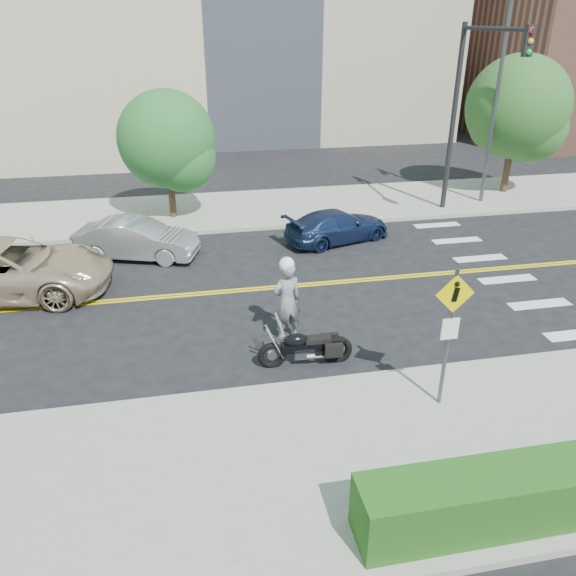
# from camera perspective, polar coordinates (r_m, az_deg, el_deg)

# --- Properties ---
(ground_plane) EXTENTS (120.00, 120.00, 0.00)m
(ground_plane) POSITION_cam_1_polar(r_m,az_deg,el_deg) (16.61, -7.67, -0.48)
(ground_plane) COLOR black
(ground_plane) RESTS_ON ground
(sidewalk_near) EXTENTS (60.00, 5.00, 0.15)m
(sidewalk_near) POSITION_cam_1_polar(r_m,az_deg,el_deg) (10.37, -4.58, -18.43)
(sidewalk_near) COLOR #9E9B91
(sidewalk_near) RESTS_ON ground_plane
(sidewalk_far) EXTENTS (60.00, 5.00, 0.15)m
(sidewalk_far) POSITION_cam_1_polar(r_m,az_deg,el_deg) (23.55, -9.00, 7.65)
(sidewalk_far) COLOR #9E9B91
(sidewalk_far) RESTS_ON ground_plane
(lamp_post) EXTENTS (0.16, 0.16, 8.00)m
(lamp_post) POSITION_cam_1_polar(r_m,az_deg,el_deg) (25.06, 20.32, 17.11)
(lamp_post) COLOR #4C4C51
(lamp_post) RESTS_ON sidewalk_far
(traffic_light) EXTENTS (0.28, 4.50, 7.00)m
(traffic_light) POSITION_cam_1_polar(r_m,az_deg,el_deg) (22.80, 17.81, 18.06)
(traffic_light) COLOR black
(traffic_light) RESTS_ON sidewalk_far
(pedestrian_sign) EXTENTS (0.78, 0.08, 3.00)m
(pedestrian_sign) POSITION_cam_1_polar(r_m,az_deg,el_deg) (11.22, 16.13, -3.70)
(pedestrian_sign) COLOR #4C4C51
(pedestrian_sign) RESTS_ON sidewalk_near
(motorcyclist) EXTENTS (0.86, 0.68, 2.19)m
(motorcyclist) POSITION_cam_1_polar(r_m,az_deg,el_deg) (13.69, -0.12, -1.12)
(motorcyclist) COLOR #ADADB1
(motorcyclist) RESTS_ON ground
(motorcycle) EXTENTS (2.16, 0.72, 1.30)m
(motorcycle) POSITION_cam_1_polar(r_m,az_deg,el_deg) (12.88, 1.84, -5.25)
(motorcycle) COLOR black
(motorcycle) RESTS_ON ground
(suv) EXTENTS (6.10, 3.36, 1.62)m
(suv) POSITION_cam_1_polar(r_m,az_deg,el_deg) (17.94, -26.63, 1.75)
(suv) COLOR beige
(suv) RESTS_ON ground
(parked_car_silver) EXTENTS (4.23, 2.55, 1.32)m
(parked_car_silver) POSITION_cam_1_polar(r_m,az_deg,el_deg) (19.32, -15.12, 4.81)
(parked_car_silver) COLOR #9EA2A6
(parked_car_silver) RESTS_ON ground
(parked_car_blue) EXTENTS (4.21, 2.71, 1.14)m
(parked_car_blue) POSITION_cam_1_polar(r_m,az_deg,el_deg) (20.24, 5.04, 6.30)
(parked_car_blue) COLOR navy
(parked_car_blue) RESTS_ON ground
(tree_far_a) EXTENTS (3.65, 3.65, 4.99)m
(tree_far_a) POSITION_cam_1_polar(r_m,az_deg,el_deg) (22.21, -12.23, 14.53)
(tree_far_a) COLOR #382619
(tree_far_a) RESTS_ON ground
(tree_far_b) EXTENTS (4.34, 4.34, 6.01)m
(tree_far_b) POSITION_cam_1_polar(r_m,az_deg,el_deg) (27.00, 22.28, 16.63)
(tree_far_b) COLOR #382619
(tree_far_b) RESTS_ON ground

